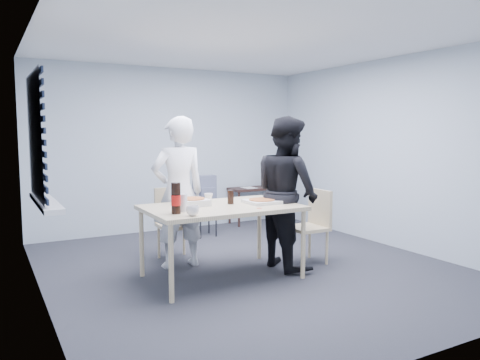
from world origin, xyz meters
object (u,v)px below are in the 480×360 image
side_table (256,192)px  stool (205,213)px  dining_table (222,211)px  mug_a (193,211)px  backpack (205,191)px  person_black (287,192)px  mug_b (208,197)px  chair_far (174,218)px  soda_bottle (176,199)px  chair_right (313,221)px  person_white (178,192)px

side_table → stool: 1.33m
dining_table → mug_a: (-0.51, -0.40, 0.11)m
backpack → stool: bearing=113.8°
person_black → mug_b: size_ratio=17.70×
dining_table → person_black: (0.86, 0.01, 0.15)m
chair_far → soda_bottle: soda_bottle is taller
side_table → mug_b: 2.85m
soda_bottle → stool: bearing=59.1°
dining_table → chair_far: size_ratio=1.84×
person_black → stool: 2.01m
chair_right → person_black: (-0.39, 0.01, 0.37)m
soda_bottle → mug_a: bearing=-62.2°
chair_far → person_black: (1.03, -0.99, 0.37)m
side_table → soda_bottle: soda_bottle is taller
stool → mug_b: bearing=-113.1°
mug_b → stool: bearing=66.9°
chair_right → mug_a: 1.83m
chair_far → side_table: chair_far is taller
person_white → mug_a: size_ratio=14.39×
person_white → chair_right: bearing=157.6°
chair_far → person_black: person_black is taller
person_white → mug_b: 0.38m
backpack → person_white: bearing=-101.9°
dining_table → soda_bottle: bearing=-160.1°
dining_table → chair_right: chair_right is taller
chair_right → mug_b: bearing=164.2°
mug_a → chair_far: bearing=76.5°
dining_table → person_black: person_black is taller
dining_table → stool: dining_table is taller
person_white → side_table: size_ratio=1.88×
person_black → soda_bottle: bearing=99.0°
person_white → backpack: person_white is taller
person_white → side_table: bearing=-139.6°
person_white → soda_bottle: (-0.35, -0.84, 0.06)m
person_black → stool: person_black is taller
chair_right → side_table: size_ratio=0.95×
person_white → side_table: (2.16, 1.84, -0.34)m
chair_right → person_black: person_black is taller
side_table → mug_a: bearing=-130.2°
stool → person_black: bearing=-85.0°
side_table → person_black: bearing=-113.1°
dining_table → mug_a: bearing=-141.8°
mug_b → soda_bottle: 0.85m
chair_far → stool: chair_far is taller
dining_table → side_table: dining_table is taller
chair_far → stool: (0.86, 0.95, -0.15)m
stool → person_white: bearing=-125.4°
mug_a → stool: bearing=63.0°
chair_right → stool: size_ratio=1.89×
person_white → dining_table: bearing=112.4°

